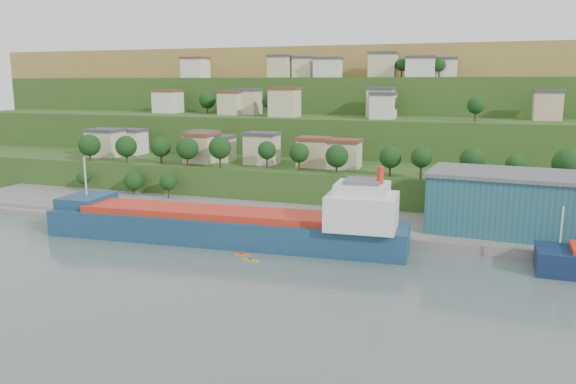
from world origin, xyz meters
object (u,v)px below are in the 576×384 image
at_px(cargo_ship_near, 233,228).
at_px(kayak_orange, 242,254).
at_px(caravan, 88,204).
at_px(warehouse, 504,202).

height_order(cargo_ship_near, kayak_orange, cargo_ship_near).
bearing_deg(caravan, kayak_orange, -13.20).
xyz_separation_m(cargo_ship_near, caravan, (-46.32, 11.71, -0.55)).
height_order(cargo_ship_near, caravan, cargo_ship_near).
distance_m(caravan, kayak_orange, 55.29).
distance_m(warehouse, kayak_orange, 56.36).
xyz_separation_m(caravan, kayak_orange, (51.76, -19.29, -2.38)).
relative_size(cargo_ship_near, kayak_orange, 23.31).
relative_size(warehouse, kayak_orange, 9.68).
bearing_deg(warehouse, caravan, -170.20).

